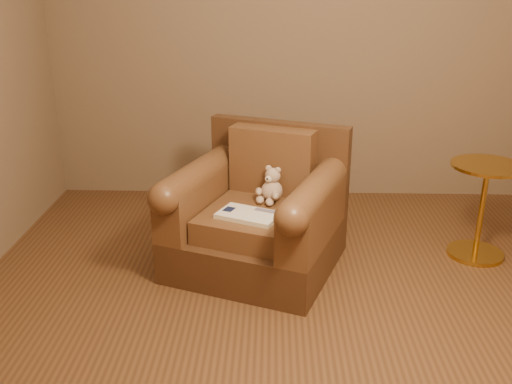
{
  "coord_description": "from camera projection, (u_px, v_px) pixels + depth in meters",
  "views": [
    {
      "loc": [
        -0.22,
        -2.57,
        1.75
      ],
      "look_at": [
        -0.32,
        0.63,
        0.52
      ],
      "focal_mm": 40.0,
      "sensor_mm": 36.0,
      "label": 1
    }
  ],
  "objects": [
    {
      "name": "guidebook",
      "position": [
        248.0,
        215.0,
        3.35
      ],
      "size": [
        0.41,
        0.34,
        0.03
      ],
      "rotation": [
        0.0,
        0.0,
        -0.42
      ],
      "color": "beige",
      "rests_on": "armchair"
    },
    {
      "name": "side_table",
      "position": [
        482.0,
        207.0,
        3.67
      ],
      "size": [
        0.45,
        0.45,
        0.64
      ],
      "color": "gold",
      "rests_on": "floor"
    },
    {
      "name": "teddy_bear",
      "position": [
        271.0,
        188.0,
        3.57
      ],
      "size": [
        0.17,
        0.19,
        0.23
      ],
      "rotation": [
        0.0,
        0.0,
        -0.57
      ],
      "color": "tan",
      "rests_on": "armchair"
    },
    {
      "name": "floor",
      "position": [
        312.0,
        327.0,
        3.01
      ],
      "size": [
        4.0,
        4.0,
        0.0
      ],
      "primitive_type": "plane",
      "color": "brown",
      "rests_on": "ground"
    },
    {
      "name": "armchair",
      "position": [
        259.0,
        216.0,
        3.58
      ],
      "size": [
        1.2,
        1.18,
        0.85
      ],
      "rotation": [
        0.0,
        0.0,
        -0.36
      ],
      "color": "#452917",
      "rests_on": "floor"
    }
  ]
}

